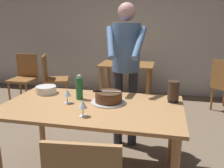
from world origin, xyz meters
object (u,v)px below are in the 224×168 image
at_px(water_bottle, 79,88).
at_px(hurricane_lamp, 173,91).
at_px(background_table, 127,72).
at_px(cake_knife, 101,91).
at_px(background_chair_0, 52,77).
at_px(background_chair_1, 24,76).
at_px(person_cutting_cake, 126,60).
at_px(main_dining_table, 92,115).
at_px(cake_on_platter, 109,98).
at_px(plate_stack, 46,90).
at_px(wine_glass_near, 83,105).
at_px(wine_glass_far, 67,93).

distance_m(water_bottle, hurricane_lamp, 0.93).
bearing_deg(background_table, water_bottle, -93.28).
relative_size(cake_knife, background_table, 0.27).
bearing_deg(background_chair_0, cake_knife, -52.55).
xyz_separation_m(background_table, background_chair_1, (-1.94, -0.37, -0.09)).
relative_size(hurricane_lamp, person_cutting_cake, 0.12).
distance_m(main_dining_table, cake_on_platter, 0.23).
bearing_deg(cake_knife, main_dining_table, -128.84).
xyz_separation_m(plate_stack, wine_glass_near, (0.61, -0.53, 0.06)).
distance_m(wine_glass_far, background_table, 2.39).
bearing_deg(background_table, main_dining_table, -88.90).
relative_size(person_cutting_cake, background_table, 1.72).
height_order(cake_on_platter, wine_glass_near, wine_glass_near).
bearing_deg(background_table, wine_glass_near, -88.73).
xyz_separation_m(cake_knife, person_cutting_cake, (0.14, 0.60, 0.21)).
height_order(wine_glass_near, background_table, wine_glass_near).
bearing_deg(cake_knife, person_cutting_cake, 76.95).
relative_size(cake_on_platter, water_bottle, 1.36).
height_order(person_cutting_cake, background_chair_0, person_cutting_cake).
xyz_separation_m(main_dining_table, plate_stack, (-0.60, 0.25, 0.14)).
xyz_separation_m(cake_on_platter, cake_knife, (-0.07, -0.01, 0.06)).
relative_size(hurricane_lamp, background_chair_0, 0.23).
distance_m(plate_stack, wine_glass_near, 0.82).
relative_size(wine_glass_near, wine_glass_far, 1.00).
relative_size(cake_on_platter, background_table, 0.34).
relative_size(wine_glass_far, person_cutting_cake, 0.08).
xyz_separation_m(cake_on_platter, water_bottle, (-0.31, 0.05, 0.06)).
distance_m(cake_on_platter, person_cutting_cake, 0.65).
distance_m(wine_glass_far, background_chair_1, 2.68).
xyz_separation_m(cake_knife, wine_glass_near, (-0.06, -0.37, -0.01)).
bearing_deg(water_bottle, cake_knife, -13.20).
relative_size(plate_stack, hurricane_lamp, 1.05).
xyz_separation_m(wine_glass_far, hurricane_lamp, (1.00, 0.26, 0.00)).
xyz_separation_m(cake_on_platter, hurricane_lamp, (0.61, 0.16, 0.06)).
relative_size(water_bottle, hurricane_lamp, 1.19).
relative_size(person_cutting_cake, background_chair_0, 1.91).
xyz_separation_m(cake_knife, plate_stack, (-0.67, 0.17, -0.08)).
xyz_separation_m(hurricane_lamp, background_chair_1, (-2.74, 1.74, -0.37)).
xyz_separation_m(cake_knife, wine_glass_far, (-0.31, -0.09, -0.01)).
xyz_separation_m(wine_glass_near, background_table, (-0.06, 2.64, -0.28)).
distance_m(wine_glass_near, person_cutting_cake, 1.01).
height_order(cake_on_platter, person_cutting_cake, person_cutting_cake).
bearing_deg(person_cutting_cake, cake_on_platter, -96.54).
relative_size(cake_knife, water_bottle, 1.08).
bearing_deg(background_chair_0, background_table, 12.80).
xyz_separation_m(wine_glass_far, background_table, (0.20, 2.36, -0.28)).
bearing_deg(background_chair_1, main_dining_table, -45.06).
height_order(person_cutting_cake, background_chair_1, person_cutting_cake).
relative_size(cake_on_platter, plate_stack, 1.55).
xyz_separation_m(cake_knife, background_chair_0, (-1.50, 1.96, -0.37)).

